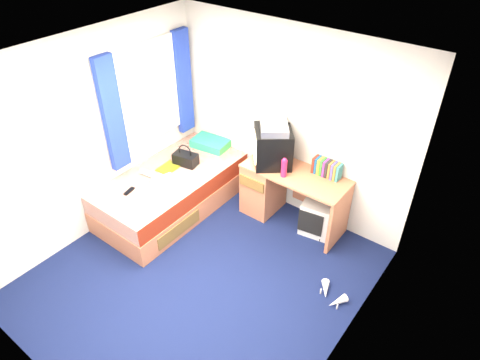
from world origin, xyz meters
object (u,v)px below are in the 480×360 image
Objects in this scene: pink_water_bottle at (284,168)px; storage_cube at (318,216)px; pillow at (211,143)px; water_bottle at (147,173)px; desk at (276,187)px; aerosol_can at (286,159)px; handbag at (186,159)px; bed at (172,191)px; white_heels at (331,295)px; colour_swatch_fan at (146,199)px; remote_control at (129,191)px; towel at (167,186)px; picture_frame at (337,173)px; magazine at (169,168)px; crt_tv at (273,146)px; vcr at (274,126)px.

storage_cube is at bearing 22.90° from pink_water_bottle.
pillow is 1.04m from water_bottle.
desk is at bearing -4.26° from pillow.
aerosol_can is 1.34m from handbag.
pink_water_bottle is at bearing 23.72° from bed.
white_heels is at bearing -36.28° from aerosol_can.
bed is 1.56m from pink_water_bottle.
water_bottle is at bearing 135.21° from colour_swatch_fan.
pink_water_bottle is 1.66m from colour_swatch_fan.
water_bottle is at bearing 89.71° from remote_control.
aerosol_can is 0.59× the size of towel.
picture_frame is at bearing 119.32° from white_heels.
water_bottle is at bearing -177.36° from white_heels.
aerosol_can reaches higher than handbag.
pillow is 1.18m from desk.
magazine is at bearing 176.34° from white_heels.
crt_tv is (1.08, -0.09, 0.39)m from pillow.
pink_water_bottle is at bearing -166.65° from storage_cube.
handbag is 2.49m from white_heels.
bed is at bearing -146.90° from desk.
picture_frame is 0.62m from aerosol_can.
crt_tv reaches higher than picture_frame.
pink_water_bottle is 1.38× the size of remote_control.
colour_swatch_fan is at bearing -103.09° from towel.
towel is (-0.84, -1.00, -0.39)m from crt_tv.
handbag reaches higher than bed.
pink_water_bottle reaches higher than desk.
magazine is 0.68m from colour_swatch_fan.
picture_frame is 0.62m from pink_water_bottle.
crt_tv is 3.18× the size of aerosol_can.
handbag reaches higher than white_heels.
white_heels is at bearing -3.66° from magazine.
vcr reaches higher than crt_tv.
aerosol_can is at bearing 64.74° from vcr.
aerosol_can is 0.99× the size of water_bottle.
vcr is at bearing 35.97° from remote_control.
vcr reaches higher than pillow.
crt_tv reaches higher than water_bottle.
desk reaches higher than storage_cube.
picture_frame reaches higher than colour_swatch_fan.
picture_frame is (0.77, 0.19, -0.44)m from vcr.
water_bottle is at bearing 171.66° from towel.
aerosol_can is at bearing 22.95° from desk.
aerosol_can is 1.75m from water_bottle.
magazine is (-1.34, -0.70, -0.30)m from aerosol_can.
handbag is at bearing 89.35° from bed.
handbag is (-1.32, -0.29, -0.23)m from pink_water_bottle.
remote_control is (-0.34, -0.31, -0.05)m from towel.
remote_control reaches higher than magazine.
towel is at bearing -46.42° from magazine.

